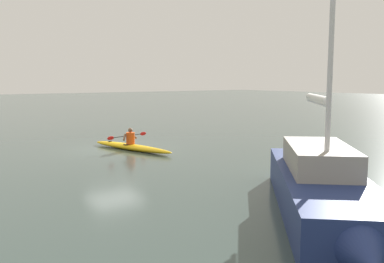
{
  "coord_description": "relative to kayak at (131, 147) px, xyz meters",
  "views": [
    {
      "loc": [
        8.35,
        18.26,
        3.3
      ],
      "look_at": [
        -0.25,
        6.08,
        1.44
      ],
      "focal_mm": 39.43,
      "sensor_mm": 36.0,
      "label": 1
    }
  ],
  "objects": [
    {
      "name": "sailboat_far_left_berth",
      "position": [
        0.48,
        11.12,
        0.55
      ],
      "size": [
        6.41,
        6.93,
        10.96
      ],
      "color": "navy",
      "rests_on": "ground"
    },
    {
      "name": "ground_plane",
      "position": [
        0.55,
        -0.75,
        -0.14
      ],
      "size": [
        160.0,
        160.0,
        0.0
      ],
      "primitive_type": "plane",
      "color": "#384742"
    },
    {
      "name": "kayak",
      "position": [
        0.0,
        0.0,
        0.0
      ],
      "size": [
        1.91,
        5.05,
        0.28
      ],
      "color": "#EAB214",
      "rests_on": "ground"
    },
    {
      "name": "kayaker",
      "position": [
        0.02,
        -0.07,
        0.45
      ],
      "size": [
        2.35,
        0.74,
        0.76
      ],
      "color": "#E04C14",
      "rests_on": "kayak"
    }
  ]
}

